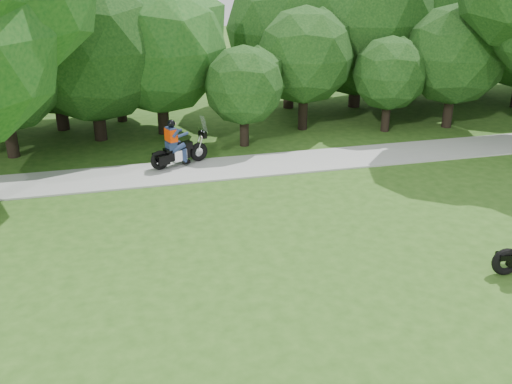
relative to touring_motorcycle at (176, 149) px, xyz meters
name	(u,v)px	position (x,y,z in m)	size (l,w,h in m)	color
ground	(402,275)	(4.26, -8.55, -0.68)	(100.00, 100.00, 0.00)	#284F16
walkway	(297,162)	(4.26, -0.55, -0.65)	(60.00, 2.20, 0.06)	#9D9D98
tree_line	(265,34)	(4.80, 6.05, 3.01)	(39.05, 11.09, 7.79)	black
touring_motorcycle	(176,149)	(0.00, 0.00, 0.00)	(2.15, 1.24, 1.70)	black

